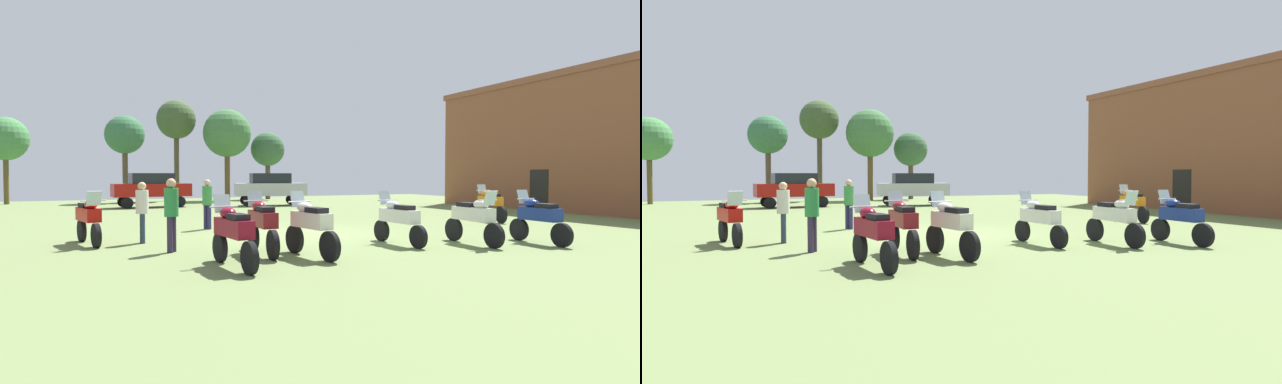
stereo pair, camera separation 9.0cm
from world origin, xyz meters
TOP-DOWN VIEW (x-y plane):
  - ground_plane at (0.00, 0.00)m, footprint 44.00×52.00m
  - brick_building at (18.00, 3.56)m, footprint 6.12×16.93m
  - motorcycle_1 at (3.26, -4.18)m, footprint 0.62×2.27m
  - motorcycle_2 at (1.40, -3.34)m, footprint 0.62×2.23m
  - motorcycle_3 at (8.49, 0.78)m, footprint 0.73×2.24m
  - motorcycle_5 at (-2.49, -3.43)m, footprint 0.62×2.28m
  - motorcycle_6 at (-6.30, 0.05)m, footprint 0.78×2.14m
  - motorcycle_7 at (5.05, -4.75)m, footprint 0.62×2.13m
  - motorcycle_8 at (-3.53, -4.79)m, footprint 0.65×2.24m
  - motorcycle_10 at (-1.58, -4.24)m, footprint 0.68×2.16m
  - car_2 at (3.55, 14.30)m, footprint 4.52×2.41m
  - car_3 at (-3.32, 15.60)m, footprint 4.46×2.24m
  - person_1 at (-2.61, 2.56)m, footprint 0.47×0.47m
  - person_2 at (-4.95, -0.20)m, footprint 0.36×0.36m
  - person_3 at (-4.41, -2.21)m, footprint 0.47×0.47m
  - tree_1 at (-4.50, 21.72)m, footprint 2.63×2.63m
  - tree_2 at (5.93, 22.14)m, footprint 2.65×2.65m
  - tree_4 at (-0.90, 22.88)m, footprint 2.85×2.85m
  - tree_5 at (2.59, 21.60)m, footprint 3.55×3.55m
  - tree_6 at (-11.62, 22.41)m, footprint 2.80×2.80m

SIDE VIEW (x-z plane):
  - ground_plane at x=0.00m, z-range 0.00..0.02m
  - motorcycle_2 at x=1.40m, z-range 0.01..1.45m
  - motorcycle_7 at x=5.05m, z-range 0.00..1.48m
  - motorcycle_6 at x=-6.30m, z-range 0.01..1.48m
  - motorcycle_8 at x=-3.53m, z-range 0.01..1.49m
  - motorcycle_1 at x=3.26m, z-range 0.01..1.50m
  - motorcycle_3 at x=8.49m, z-range 0.01..1.51m
  - motorcycle_10 at x=-1.58m, z-range 0.00..1.52m
  - motorcycle_5 at x=-2.49m, z-range 0.01..1.52m
  - person_2 at x=-4.95m, z-range 0.16..1.86m
  - person_1 at x=-2.61m, z-range 0.17..1.90m
  - person_3 at x=-4.41m, z-range 0.18..1.99m
  - car_2 at x=3.55m, z-range 0.19..2.19m
  - car_3 at x=-3.32m, z-range 0.19..2.19m
  - brick_building at x=18.00m, z-range 0.01..7.20m
  - tree_2 at x=5.93m, z-range 1.26..6.50m
  - tree_6 at x=-11.62m, z-range 1.39..7.02m
  - tree_1 at x=-4.50m, z-range 1.62..7.61m
  - tree_5 at x=2.59m, z-range 1.59..8.37m
  - tree_4 at x=-0.90m, z-range 2.20..9.62m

